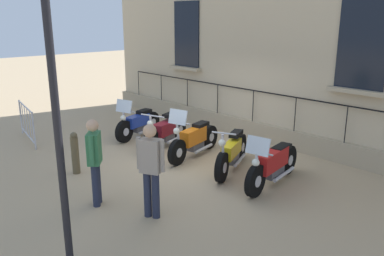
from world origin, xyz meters
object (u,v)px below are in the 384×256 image
object	(u,v)px
crowd_barrier	(27,122)
pedestrian_walking	(95,157)
motorcycle_blue	(138,124)
pedestrian_standing	(151,166)
motorcycle_maroon	(165,132)
motorcycle_orange	(194,140)
bollard	(75,153)
motorcycle_red	(273,165)
lamppost	(50,49)
motorcycle_yellow	(232,153)

from	to	relation	value
crowd_barrier	pedestrian_walking	size ratio (longest dim) A/B	1.12
motorcycle_blue	pedestrian_standing	bearing A→B (deg)	57.02
motorcycle_maroon	motorcycle_orange	world-z (taller)	motorcycle_orange
motorcycle_maroon	bollard	distance (m)	2.75
motorcycle_maroon	pedestrian_standing	world-z (taller)	pedestrian_standing
motorcycle_maroon	motorcycle_red	bearing A→B (deg)	90.17
motorcycle_maroon	pedestrian_walking	size ratio (longest dim) A/B	1.18
motorcycle_blue	bollard	world-z (taller)	motorcycle_blue
crowd_barrier	bollard	bearing A→B (deg)	86.96
pedestrian_walking	lamppost	bearing A→B (deg)	50.81
motorcycle_orange	crowd_barrier	world-z (taller)	motorcycle_orange
pedestrian_standing	motorcycle_orange	bearing A→B (deg)	-146.80
pedestrian_standing	motorcycle_red	bearing A→B (deg)	166.89
motorcycle_yellow	motorcycle_red	xyz separation A→B (m)	(0.01, 1.16, 0.04)
bollard	pedestrian_walking	bearing A→B (deg)	75.21
motorcycle_maroon	motorcycle_yellow	size ratio (longest dim) A/B	0.98
bollard	pedestrian_walking	xyz separation A→B (m)	(0.46, 1.73, 0.46)
motorcycle_blue	motorcycle_red	world-z (taller)	motorcycle_blue
motorcycle_blue	motorcycle_red	bearing A→B (deg)	90.41
motorcycle_maroon	motorcycle_red	xyz separation A→B (m)	(-0.01, 3.58, 0.03)
motorcycle_blue	lamppost	distance (m)	7.20
motorcycle_red	crowd_barrier	bearing A→B (deg)	-68.95
crowd_barrier	bollard	distance (m)	3.24
lamppost	pedestrian_standing	xyz separation A→B (m)	(-1.90, -0.64, -2.14)
motorcycle_blue	pedestrian_standing	world-z (taller)	pedestrian_standing
crowd_barrier	motorcycle_yellow	bearing A→B (deg)	114.98
motorcycle_yellow	crowd_barrier	size ratio (longest dim) A/B	1.08
lamppost	bollard	size ratio (longest dim) A/B	4.39
motorcycle_orange	motorcycle_yellow	bearing A→B (deg)	90.17
motorcycle_orange	bollard	xyz separation A→B (m)	(2.76, -1.04, 0.05)
motorcycle_blue	motorcycle_red	xyz separation A→B (m)	(-0.03, 4.83, 0.03)
pedestrian_standing	bollard	bearing A→B (deg)	-89.85
motorcycle_yellow	pedestrian_standing	world-z (taller)	pedestrian_standing
motorcycle_orange	motorcycle_red	bearing A→B (deg)	89.95
motorcycle_orange	pedestrian_walking	bearing A→B (deg)	12.07
pedestrian_standing	motorcycle_blue	bearing A→B (deg)	-122.98
lamppost	motorcycle_blue	bearing A→B (deg)	-133.68
pedestrian_standing	pedestrian_walking	size ratio (longest dim) A/B	1.02
lamppost	pedestrian_walking	distance (m)	3.13
motorcycle_yellow	motorcycle_red	distance (m)	1.16
motorcycle_blue	crowd_barrier	bearing A→B (deg)	-36.56
motorcycle_maroon	motorcycle_red	world-z (taller)	motorcycle_red
pedestrian_walking	motorcycle_maroon	bearing A→B (deg)	-150.38
motorcycle_orange	motorcycle_red	xyz separation A→B (m)	(0.00, 2.44, 0.00)
lamppost	pedestrian_standing	bearing A→B (deg)	-161.26
crowd_barrier	pedestrian_walking	distance (m)	5.02
crowd_barrier	motorcycle_orange	bearing A→B (deg)	121.18
motorcycle_blue	pedestrian_walking	world-z (taller)	pedestrian_walking
bollard	motorcycle_maroon	bearing A→B (deg)	-178.02
motorcycle_blue	pedestrian_standing	size ratio (longest dim) A/B	1.10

